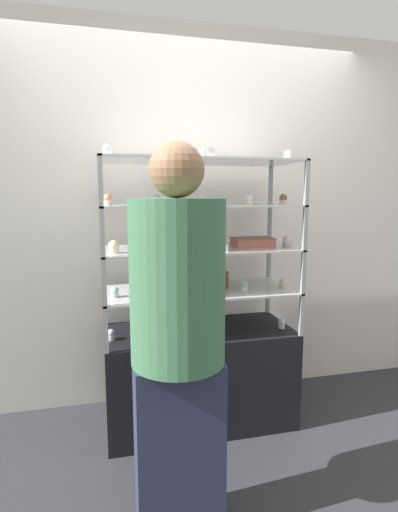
# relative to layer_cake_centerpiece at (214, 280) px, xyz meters

# --- Properties ---
(ground_plane) EXTENTS (20.00, 20.00, 0.00)m
(ground_plane) POSITION_rel_layer_cake_centerpiece_xyz_m (-0.10, -0.03, -0.93)
(ground_plane) COLOR #2D2D33
(back_wall) EXTENTS (8.00, 0.05, 2.60)m
(back_wall) POSITION_rel_layer_cake_centerpiece_xyz_m (-0.10, 0.38, 0.37)
(back_wall) COLOR silver
(back_wall) RESTS_ON ground_plane
(display_base) EXTENTS (1.17, 0.53, 0.62)m
(display_base) POSITION_rel_layer_cake_centerpiece_xyz_m (-0.10, -0.03, -0.62)
(display_base) COLOR black
(display_base) RESTS_ON ground_plane
(display_riser_lower) EXTENTS (1.17, 0.53, 0.26)m
(display_riser_lower) POSITION_rel_layer_cake_centerpiece_xyz_m (-0.10, -0.03, -0.06)
(display_riser_lower) COLOR #99999E
(display_riser_lower) RESTS_ON display_base
(display_riser_middle) EXTENTS (1.17, 0.53, 0.26)m
(display_riser_middle) POSITION_rel_layer_cake_centerpiece_xyz_m (-0.10, -0.03, 0.20)
(display_riser_middle) COLOR #99999E
(display_riser_middle) RESTS_ON display_riser_lower
(display_riser_upper) EXTENTS (1.17, 0.53, 0.26)m
(display_riser_upper) POSITION_rel_layer_cake_centerpiece_xyz_m (-0.10, -0.03, 0.46)
(display_riser_upper) COLOR #99999E
(display_riser_upper) RESTS_ON display_riser_middle
(display_riser_top) EXTENTS (1.17, 0.53, 0.26)m
(display_riser_top) POSITION_rel_layer_cake_centerpiece_xyz_m (-0.10, -0.03, 0.72)
(display_riser_top) COLOR #99999E
(display_riser_top) RESTS_ON display_riser_upper
(layer_cake_centerpiece) EXTENTS (0.20, 0.20, 0.10)m
(layer_cake_centerpiece) POSITION_rel_layer_cake_centerpiece_xyz_m (0.00, 0.00, 0.00)
(layer_cake_centerpiece) COLOR brown
(layer_cake_centerpiece) RESTS_ON display_riser_lower
(sheet_cake_frosted) EXTENTS (0.25, 0.16, 0.06)m
(sheet_cake_frosted) POSITION_rel_layer_cake_centerpiece_xyz_m (0.23, -0.07, 0.24)
(sheet_cake_frosted) COLOR #C66660
(sheet_cake_frosted) RESTS_ON display_riser_middle
(cupcake_0) EXTENTS (0.05, 0.05, 0.07)m
(cupcake_0) POSITION_rel_layer_cake_centerpiece_xyz_m (-0.65, -0.09, -0.28)
(cupcake_0) COLOR beige
(cupcake_0) RESTS_ON display_base
(cupcake_1) EXTENTS (0.05, 0.05, 0.07)m
(cupcake_1) POSITION_rel_layer_cake_centerpiece_xyz_m (-0.11, -0.11, -0.28)
(cupcake_1) COLOR beige
(cupcake_1) RESTS_ON display_base
(cupcake_2) EXTENTS (0.05, 0.05, 0.07)m
(cupcake_2) POSITION_rel_layer_cake_centerpiece_xyz_m (0.41, -0.13, -0.28)
(cupcake_2) COLOR white
(cupcake_2) RESTS_ON display_base
(price_tag_0) EXTENTS (0.04, 0.00, 0.04)m
(price_tag_0) POSITION_rel_layer_cake_centerpiece_xyz_m (-0.50, -0.28, -0.29)
(price_tag_0) COLOR white
(price_tag_0) RESTS_ON display_base
(cupcake_3) EXTENTS (0.05, 0.05, 0.06)m
(cupcake_3) POSITION_rel_layer_cake_centerpiece_xyz_m (-0.62, -0.11, -0.02)
(cupcake_3) COLOR beige
(cupcake_3) RESTS_ON display_riser_lower
(cupcake_4) EXTENTS (0.05, 0.05, 0.06)m
(cupcake_4) POSITION_rel_layer_cake_centerpiece_xyz_m (-0.37, -0.15, -0.02)
(cupcake_4) COLOR #CCB28C
(cupcake_4) RESTS_ON display_riser_lower
(cupcake_5) EXTENTS (0.05, 0.05, 0.06)m
(cupcake_5) POSITION_rel_layer_cake_centerpiece_xyz_m (0.16, -0.14, -0.02)
(cupcake_5) COLOR white
(cupcake_5) RESTS_ON display_riser_lower
(cupcake_6) EXTENTS (0.05, 0.05, 0.06)m
(cupcake_6) POSITION_rel_layer_cake_centerpiece_xyz_m (0.42, -0.12, -0.02)
(cupcake_6) COLOR white
(cupcake_6) RESTS_ON display_riser_lower
(price_tag_1) EXTENTS (0.04, 0.00, 0.04)m
(price_tag_1) POSITION_rel_layer_cake_centerpiece_xyz_m (-0.24, -0.28, -0.03)
(price_tag_1) COLOR white
(price_tag_1) RESTS_ON display_riser_lower
(cupcake_7) EXTENTS (0.06, 0.06, 0.07)m
(cupcake_7) POSITION_rel_layer_cake_centerpiece_xyz_m (-0.62, -0.15, 0.25)
(cupcake_7) COLOR beige
(cupcake_7) RESTS_ON display_riser_middle
(cupcake_8) EXTENTS (0.06, 0.06, 0.07)m
(cupcake_8) POSITION_rel_layer_cake_centerpiece_xyz_m (-0.38, -0.13, 0.25)
(cupcake_8) COLOR beige
(cupcake_8) RESTS_ON display_riser_middle
(cupcake_9) EXTENTS (0.06, 0.06, 0.07)m
(cupcake_9) POSITION_rel_layer_cake_centerpiece_xyz_m (-0.11, -0.15, 0.25)
(cupcake_9) COLOR white
(cupcake_9) RESTS_ON display_riser_middle
(cupcake_10) EXTENTS (0.06, 0.06, 0.07)m
(cupcake_10) POSITION_rel_layer_cake_centerpiece_xyz_m (0.44, -0.14, 0.25)
(cupcake_10) COLOR #CCB28C
(cupcake_10) RESTS_ON display_riser_middle
(price_tag_2) EXTENTS (0.04, 0.00, 0.04)m
(price_tag_2) POSITION_rel_layer_cake_centerpiece_xyz_m (-0.02, -0.28, 0.24)
(price_tag_2) COLOR white
(price_tag_2) RESTS_ON display_riser_middle
(cupcake_11) EXTENTS (0.05, 0.05, 0.06)m
(cupcake_11) POSITION_rel_layer_cake_centerpiece_xyz_m (-0.64, -0.08, 0.51)
(cupcake_11) COLOR white
(cupcake_11) RESTS_ON display_riser_upper
(cupcake_12) EXTENTS (0.05, 0.05, 0.06)m
(cupcake_12) POSITION_rel_layer_cake_centerpiece_xyz_m (-0.37, -0.10, 0.51)
(cupcake_12) COLOR white
(cupcake_12) RESTS_ON display_riser_upper
(cupcake_13) EXTENTS (0.05, 0.05, 0.06)m
(cupcake_13) POSITION_rel_layer_cake_centerpiece_xyz_m (-0.10, -0.12, 0.51)
(cupcake_13) COLOR beige
(cupcake_13) RESTS_ON display_riser_upper
(cupcake_14) EXTENTS (0.05, 0.05, 0.06)m
(cupcake_14) POSITION_rel_layer_cake_centerpiece_xyz_m (0.16, -0.18, 0.51)
(cupcake_14) COLOR beige
(cupcake_14) RESTS_ON display_riser_upper
(cupcake_15) EXTENTS (0.05, 0.05, 0.06)m
(cupcake_15) POSITION_rel_layer_cake_centerpiece_xyz_m (0.42, -0.10, 0.51)
(cupcake_15) COLOR beige
(cupcake_15) RESTS_ON display_riser_upper
(price_tag_3) EXTENTS (0.04, 0.00, 0.04)m
(price_tag_3) POSITION_rel_layer_cake_centerpiece_xyz_m (-0.41, -0.28, 0.50)
(price_tag_3) COLOR white
(price_tag_3) RESTS_ON display_riser_upper
(cupcake_16) EXTENTS (0.05, 0.05, 0.06)m
(cupcake_16) POSITION_rel_layer_cake_centerpiece_xyz_m (-0.64, -0.15, 0.77)
(cupcake_16) COLOR white
(cupcake_16) RESTS_ON display_riser_top
(cupcake_17) EXTENTS (0.05, 0.05, 0.06)m
(cupcake_17) POSITION_rel_layer_cake_centerpiece_xyz_m (-0.10, -0.11, 0.77)
(cupcake_17) COLOR beige
(cupcake_17) RESTS_ON display_riser_top
(cupcake_18) EXTENTS (0.05, 0.05, 0.06)m
(cupcake_18) POSITION_rel_layer_cake_centerpiece_xyz_m (0.43, -0.12, 0.77)
(cupcake_18) COLOR beige
(cupcake_18) RESTS_ON display_riser_top
(price_tag_4) EXTENTS (0.04, 0.00, 0.04)m
(price_tag_4) POSITION_rel_layer_cake_centerpiece_xyz_m (-0.10, -0.28, 0.76)
(price_tag_4) COLOR white
(price_tag_4) RESTS_ON display_riser_top
(donut_glazed) EXTENTS (0.12, 0.12, 0.03)m
(donut_glazed) POSITION_rel_layer_cake_centerpiece_xyz_m (-0.32, -0.08, 0.75)
(donut_glazed) COLOR #EFE5CC
(donut_glazed) RESTS_ON display_riser_top
(customer_figure) EXTENTS (0.39, 0.39, 1.67)m
(customer_figure) POSITION_rel_layer_cake_centerpiece_xyz_m (-0.39, -0.84, -0.04)
(customer_figure) COLOR #282D47
(customer_figure) RESTS_ON ground_plane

